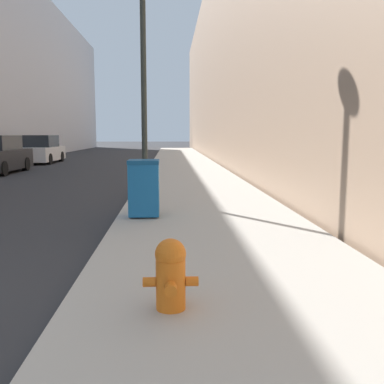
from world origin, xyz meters
The scene contains 6 objects.
sidewalk_right centered at (5.78, 18.00, 0.07)m, with size 3.66×60.00×0.13m.
building_right_stone centered at (13.72, 26.00, 6.30)m, with size 12.00×60.00×12.61m.
fire_hydrant centered at (5.01, 0.72, 0.48)m, with size 0.52×0.40×0.67m.
trash_bin centered at (4.50, 5.28, 0.71)m, with size 0.60×0.63×1.12m.
lamppost centered at (4.37, 7.89, 4.45)m, with size 0.51×0.51×6.38m.
parked_sedan_far centered at (-2.78, 23.44, 0.77)m, with size 1.82×4.57×1.69m.
Camera 1 is at (5.01, -3.09, 1.75)m, focal length 40.00 mm.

